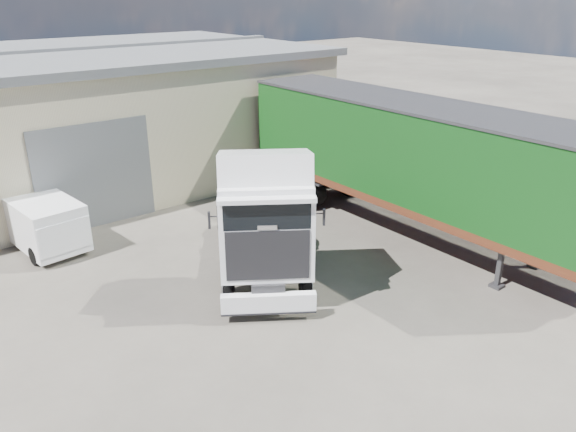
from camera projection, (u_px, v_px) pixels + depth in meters
ground at (338, 332)px, 13.52m from camera, size 120.00×120.00×0.00m
brick_boundary_wall at (441, 150)px, 23.98m from camera, size 0.35×26.00×2.50m
tractor_unit at (265, 226)px, 15.16m from camera, size 5.26×6.26×4.10m
box_trailer at (408, 154)px, 18.22m from camera, size 2.82×13.20×4.39m
panel_van at (40, 221)px, 17.77m from camera, size 2.05×4.16×1.64m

